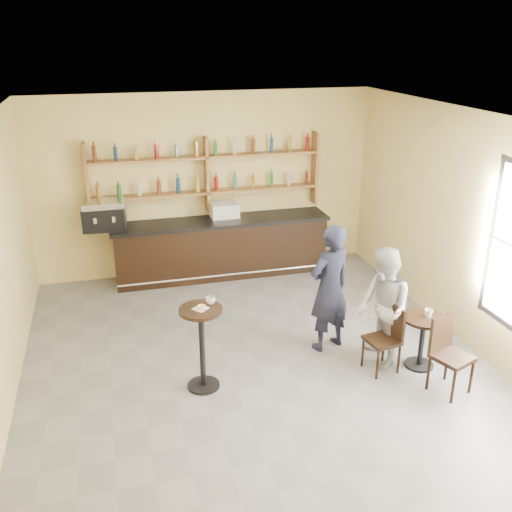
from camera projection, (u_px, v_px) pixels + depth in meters
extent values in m
plane|color=slate|center=(257.00, 367.00, 7.53)|extent=(7.00, 7.00, 0.00)
plane|color=white|center=(257.00, 121.00, 6.35)|extent=(7.00, 7.00, 0.00)
plane|color=#E8D183|center=(206.00, 185.00, 10.08)|extent=(7.00, 0.00, 7.00)
plane|color=#E8D183|center=(394.00, 439.00, 3.80)|extent=(7.00, 0.00, 7.00)
plane|color=#E8D183|center=(472.00, 233.00, 7.66)|extent=(0.00, 7.00, 7.00)
cube|color=white|center=(201.00, 309.00, 6.72)|extent=(0.22, 0.22, 0.00)
torus|color=#D89E4F|center=(202.00, 307.00, 6.70)|extent=(0.13, 0.13, 0.04)
imported|color=white|center=(211.00, 300.00, 6.82)|extent=(0.13, 0.13, 0.09)
imported|color=black|center=(329.00, 288.00, 7.69)|extent=(0.76, 0.62, 1.80)
imported|color=white|center=(429.00, 313.00, 7.29)|extent=(0.14, 0.14, 0.10)
imported|color=#A9A8AE|center=(383.00, 308.00, 7.34)|extent=(0.65, 0.81, 1.61)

